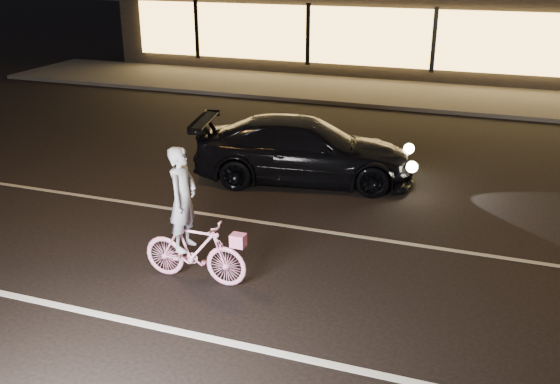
% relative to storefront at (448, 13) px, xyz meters
% --- Properties ---
extents(ground, '(90.00, 90.00, 0.00)m').
position_rel_storefront_xyz_m(ground, '(0.00, -18.97, -2.15)').
color(ground, black).
rests_on(ground, ground).
extents(lane_stripe_near, '(60.00, 0.12, 0.01)m').
position_rel_storefront_xyz_m(lane_stripe_near, '(0.00, -20.47, -2.14)').
color(lane_stripe_near, silver).
rests_on(lane_stripe_near, ground).
extents(lane_stripe_far, '(60.00, 0.10, 0.01)m').
position_rel_storefront_xyz_m(lane_stripe_far, '(0.00, -16.97, -2.14)').
color(lane_stripe_far, gray).
rests_on(lane_stripe_far, ground).
extents(sidewalk, '(30.00, 4.00, 0.12)m').
position_rel_storefront_xyz_m(sidewalk, '(0.00, -5.97, -2.09)').
color(sidewalk, '#383533').
rests_on(sidewalk, ground).
extents(storefront, '(25.40, 8.42, 4.20)m').
position_rel_storefront_xyz_m(storefront, '(0.00, 0.00, 0.00)').
color(storefront, black).
rests_on(storefront, ground).
extents(cyclist, '(1.60, 0.55, 2.01)m').
position_rel_storefront_xyz_m(cyclist, '(-1.53, -19.20, -1.43)').
color(cyclist, '#F03595').
rests_on(cyclist, ground).
extents(sedan, '(4.76, 2.68, 1.30)m').
position_rel_storefront_xyz_m(sedan, '(-1.29, -14.65, -1.50)').
color(sedan, black).
rests_on(sedan, ground).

